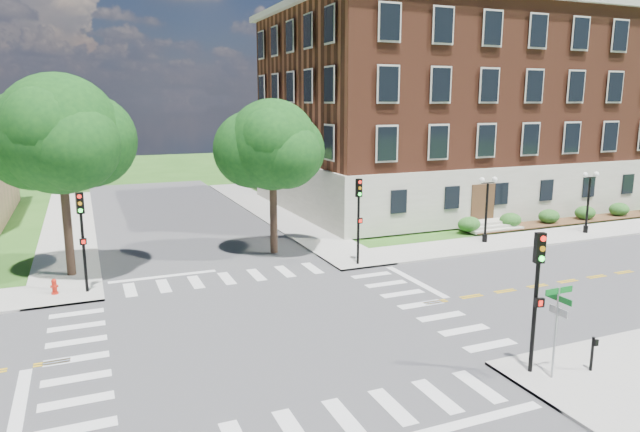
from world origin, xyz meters
name	(u,v)px	position (x,y,z in m)	size (l,w,h in m)	color
ground	(269,329)	(0.00, 0.00, 0.00)	(160.00, 160.00, 0.00)	#285417
road_ew	(269,329)	(0.00, 0.00, 0.01)	(90.00, 12.00, 0.01)	#3D3D3F
road_ns	(269,329)	(0.00, 0.00, 0.01)	(12.00, 90.00, 0.01)	#3D3D3F
sidewalk_ne	(402,223)	(15.38, 15.38, 0.06)	(34.00, 34.00, 0.12)	#9E9B93
crosswalk_east	(421,305)	(7.20, 0.00, 0.00)	(2.20, 10.20, 0.02)	silver
stop_bar_east	(415,282)	(8.80, 3.00, 0.00)	(0.40, 5.50, 0.00)	silver
main_building	(451,109)	(24.00, 21.99, 8.34)	(30.60, 22.40, 16.50)	#A9A795
shrub_row	(567,223)	(27.00, 10.80, 0.00)	(18.00, 2.00, 1.30)	#1A4B19
tree_c	(59,134)	(-7.43, 10.68, 7.43)	(6.06, 6.06, 10.36)	#302518
tree_d	(272,145)	(3.79, 10.86, 6.56)	(5.30, 5.30, 9.11)	#302518
traffic_signal_se	(537,285)	(6.94, -7.18, 3.19)	(0.37, 0.43, 4.80)	black
traffic_signal_ne	(359,210)	(7.35, 6.68, 3.19)	(0.36, 0.41, 4.80)	black
traffic_signal_nw	(82,229)	(-6.72, 7.42, 3.19)	(0.37, 0.43, 4.80)	black
twin_lamp_west	(487,205)	(17.18, 8.07, 2.52)	(1.36, 0.36, 4.23)	black
twin_lamp_east	(588,198)	(25.33, 7.52, 2.52)	(1.36, 0.36, 4.23)	black
street_sign_pole	(557,315)	(7.28, -7.79, 2.31)	(1.10, 1.10, 3.10)	gray
push_button_post	(593,352)	(8.87, -7.93, 0.80)	(0.14, 0.21, 1.20)	black
fire_hydrant	(54,287)	(-8.14, 7.63, 0.46)	(0.35, 0.35, 0.75)	#B51B0D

